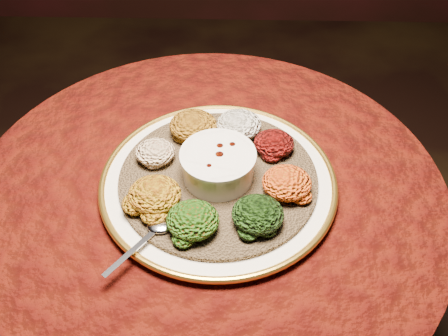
{
  "coord_description": "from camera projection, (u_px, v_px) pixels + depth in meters",
  "views": [
    {
      "loc": [
        0.05,
        -0.68,
        1.47
      ],
      "look_at": [
        0.03,
        0.02,
        0.76
      ],
      "focal_mm": 40.0,
      "sensor_mm": 36.0,
      "label": 1
    }
  ],
  "objects": [
    {
      "name": "table",
      "position": [
        209.0,
        239.0,
        1.13
      ],
      "size": [
        0.96,
        0.96,
        0.73
      ],
      "color": "black",
      "rests_on": "ground"
    },
    {
      "name": "platter",
      "position": [
        218.0,
        181.0,
        0.99
      ],
      "size": [
        0.51,
        0.51,
        0.02
      ],
      "rotation": [
        0.0,
        0.0,
        0.15
      ],
      "color": "white",
      "rests_on": "table"
    },
    {
      "name": "injera",
      "position": [
        218.0,
        178.0,
        0.98
      ],
      "size": [
        0.44,
        0.44,
        0.01
      ],
      "primitive_type": "cylinder",
      "rotation": [
        0.0,
        0.0,
        -0.14
      ],
      "color": "brown",
      "rests_on": "platter"
    },
    {
      "name": "stew_bowl",
      "position": [
        218.0,
        163.0,
        0.95
      ],
      "size": [
        0.15,
        0.15,
        0.06
      ],
      "color": "silver",
      "rests_on": "injera"
    },
    {
      "name": "spoon",
      "position": [
        155.0,
        230.0,
        0.88
      ],
      "size": [
        0.11,
        0.12,
        0.01
      ],
      "rotation": [
        0.0,
        0.0,
        -2.22
      ],
      "color": "silver",
      "rests_on": "injera"
    },
    {
      "name": "portion_ayib",
      "position": [
        239.0,
        125.0,
        1.05
      ],
      "size": [
        0.1,
        0.09,
        0.05
      ],
      "primitive_type": "ellipsoid",
      "color": "white",
      "rests_on": "injera"
    },
    {
      "name": "portion_kitfo",
      "position": [
        274.0,
        143.0,
        1.01
      ],
      "size": [
        0.08,
        0.08,
        0.04
      ],
      "primitive_type": "ellipsoid",
      "color": "black",
      "rests_on": "injera"
    },
    {
      "name": "portion_tikil",
      "position": [
        287.0,
        183.0,
        0.93
      ],
      "size": [
        0.09,
        0.09,
        0.05
      ],
      "primitive_type": "ellipsoid",
      "color": "#C69010",
      "rests_on": "injera"
    },
    {
      "name": "portion_gomen",
      "position": [
        258.0,
        214.0,
        0.88
      ],
      "size": [
        0.09,
        0.09,
        0.04
      ],
      "primitive_type": "ellipsoid",
      "color": "black",
      "rests_on": "injera"
    },
    {
      "name": "portion_mixveg",
      "position": [
        193.0,
        220.0,
        0.87
      ],
      "size": [
        0.09,
        0.09,
        0.05
      ],
      "primitive_type": "ellipsoid",
      "color": "maroon",
      "rests_on": "injera"
    },
    {
      "name": "portion_kik",
      "position": [
        155.0,
        195.0,
        0.91
      ],
      "size": [
        0.1,
        0.09,
        0.05
      ],
      "primitive_type": "ellipsoid",
      "color": "#B1840F",
      "rests_on": "injera"
    },
    {
      "name": "portion_timatim",
      "position": [
        155.0,
        152.0,
        1.0
      ],
      "size": [
        0.08,
        0.08,
        0.04
      ],
      "primitive_type": "ellipsoid",
      "color": "maroon",
      "rests_on": "injera"
    },
    {
      "name": "portion_shiro",
      "position": [
        193.0,
        125.0,
        1.05
      ],
      "size": [
        0.1,
        0.1,
        0.05
      ],
      "primitive_type": "ellipsoid",
      "color": "#966212",
      "rests_on": "injera"
    }
  ]
}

